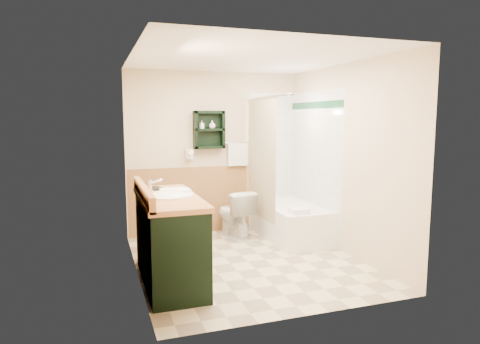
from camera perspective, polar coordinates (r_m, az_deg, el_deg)
name	(u,v)px	position (r m, az deg, el deg)	size (l,w,h in m)	color
floor	(248,262)	(5.27, 1.08, -11.86)	(3.00, 3.00, 0.00)	beige
back_wall	(214,153)	(6.45, -3.51, 2.58)	(2.60, 0.04, 2.40)	beige
left_wall	(133,167)	(4.72, -14.11, 0.64)	(0.04, 3.00, 2.40)	beige
right_wall	(346,159)	(5.59, 13.93, 1.65)	(0.04, 3.00, 2.40)	beige
ceiling	(249,56)	(5.03, 1.15, 15.19)	(2.60, 3.00, 0.04)	white
wainscot_left	(138,230)	(4.85, -13.44, -7.58)	(2.98, 2.98, 1.00)	#A66E43
wainscot_back	(215,199)	(6.51, -3.38, -3.60)	(2.58, 2.58, 1.00)	#A66E43
mirror_frame	(142,142)	(4.16, -12.90, 3.95)	(1.30, 1.30, 1.00)	brown
mirror_glass	(143,142)	(4.16, -12.83, 3.95)	(1.20, 1.20, 0.90)	white
tile_right	(314,165)	(6.23, 9.85, 0.93)	(1.50, 1.50, 2.10)	white
tile_back	(277,161)	(6.76, 5.00, 1.51)	(0.95, 0.95, 2.10)	white
tile_accent	(315,105)	(6.19, 9.94, 8.77)	(1.50, 1.50, 0.10)	#14472A
wall_shelf	(209,130)	(6.29, -4.14, 5.65)	(0.45, 0.15, 0.55)	black
hair_dryer	(189,154)	(6.27, -6.82, 2.40)	(0.10, 0.24, 0.18)	white
towel_bar	(237,143)	(6.47, -0.36, 3.94)	(0.40, 0.06, 0.40)	white
curtain_rod	(266,97)	(5.88, 3.53, 9.93)	(0.03, 0.03, 1.60)	silver
shower_curtain	(261,159)	(6.06, 2.83, 1.80)	(1.05, 1.05, 1.70)	#B9AC8C
vanity	(169,239)	(4.59, -9.38, -8.83)	(0.59, 1.46, 0.92)	black
bathtub	(289,221)	(6.27, 6.51, -6.45)	(0.73, 1.50, 0.49)	white
toilet	(234,214)	(6.20, -0.78, -5.63)	(0.39, 0.70, 0.68)	white
counter_towel	(175,191)	(4.66, -8.63, -2.51)	(0.31, 0.24, 0.04)	white
vanity_book	(147,180)	(4.85, -12.26, -1.09)	(0.17, 0.02, 0.23)	black
tub_towel	(299,211)	(5.62, 7.92, -5.18)	(0.23, 0.19, 0.07)	white
soap_bottle_a	(202,127)	(6.26, -5.13, 6.02)	(0.05, 0.12, 0.05)	white
soap_bottle_b	(212,125)	(6.30, -3.74, 6.21)	(0.09, 0.12, 0.09)	white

